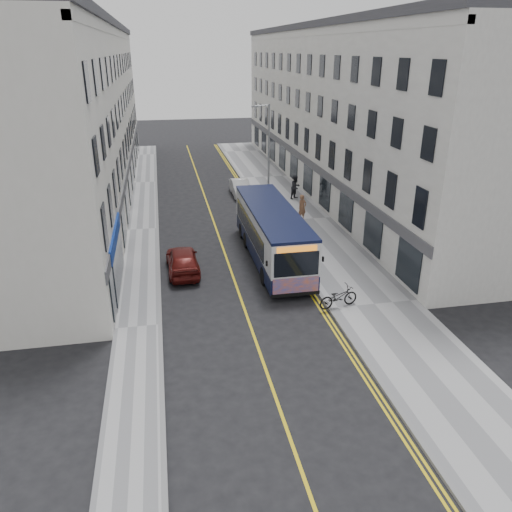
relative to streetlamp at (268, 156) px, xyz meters
name	(u,v)px	position (x,y,z in m)	size (l,w,h in m)	color
ground	(243,306)	(-4.17, -14.00, -4.38)	(140.00, 140.00, 0.00)	black
pavement_east	(301,220)	(2.08, -2.00, -4.32)	(4.50, 64.00, 0.12)	#97979A
pavement_west	(143,230)	(-9.17, -2.00, -4.32)	(2.00, 64.00, 0.12)	#97979A
kerb_east	(271,222)	(-0.17, -2.00, -4.32)	(0.18, 64.00, 0.13)	slate
kerb_west	(157,229)	(-8.17, -2.00, -4.32)	(0.18, 64.00, 0.13)	slate
road_centre_line	(215,226)	(-4.17, -2.00, -4.38)	(0.12, 64.00, 0.01)	gold
road_dbl_yellow_inner	(264,223)	(-0.62, -2.00, -4.38)	(0.10, 64.00, 0.01)	gold
road_dbl_yellow_outer	(267,223)	(-0.42, -2.00, -4.38)	(0.10, 64.00, 0.01)	gold
terrace_east	(334,112)	(7.33, 7.00, 2.12)	(6.00, 46.00, 13.00)	silver
terrace_west	(86,118)	(-13.17, 7.00, 2.12)	(6.00, 46.00, 13.00)	silver
streetlamp	(268,156)	(0.00, 0.00, 0.00)	(1.32, 0.18, 8.00)	gray
city_bus	(272,232)	(-1.57, -8.63, -2.66)	(2.54, 10.86, 3.16)	black
bicycle	(338,297)	(0.23, -15.17, -3.73)	(0.70, 2.01, 1.06)	black
pedestrian_near	(302,208)	(2.05, -2.34, -3.31)	(0.69, 0.46, 1.90)	brown
pedestrian_far	(296,187)	(3.09, 3.31, -3.30)	(0.93, 0.73, 1.92)	black
car_white	(240,188)	(-1.15, 5.47, -3.72)	(1.40, 4.03, 1.33)	silver
car_maroon	(183,260)	(-6.81, -9.47, -3.66)	(1.71, 4.25, 1.45)	#55100E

